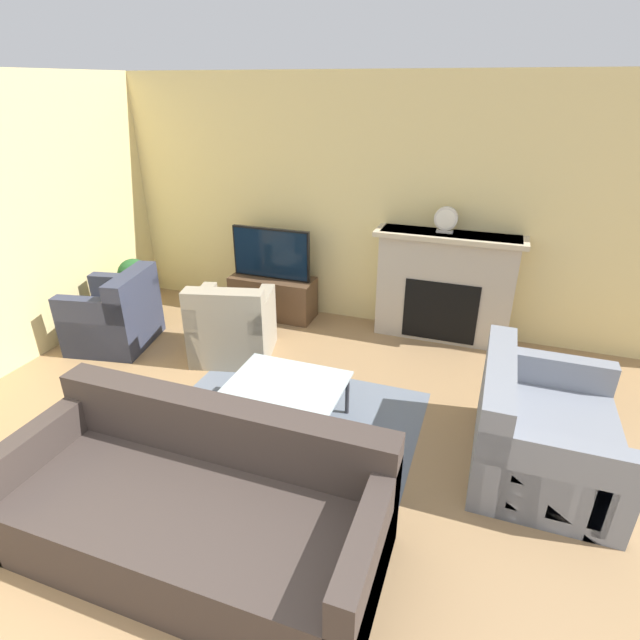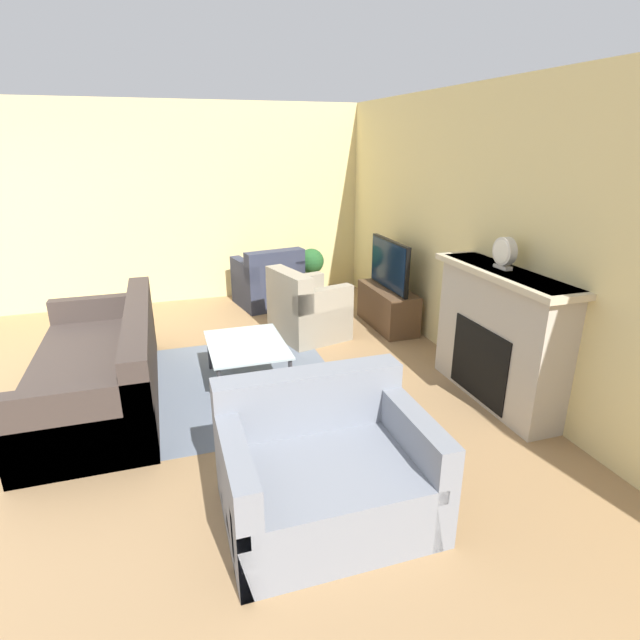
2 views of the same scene
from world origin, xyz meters
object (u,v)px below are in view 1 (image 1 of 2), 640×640
at_px(couch_loveseat, 538,434).
at_px(coffee_table, 287,387).
at_px(armchair_accent, 232,330).
at_px(potted_plant, 135,280).
at_px(mantel_clock, 446,219).
at_px(armchair_by_window, 116,318).
at_px(tv, 271,254).
at_px(couch_sectional, 196,508).

xyz_separation_m(couch_loveseat, coffee_table, (-1.91, -0.15, 0.08)).
bearing_deg(armchair_accent, potted_plant, -33.20).
bearing_deg(mantel_clock, potted_plant, -169.87).
relative_size(armchair_accent, potted_plant, 1.32).
height_order(armchair_by_window, armchair_accent, same).
distance_m(couch_loveseat, potted_plant, 4.66).
bearing_deg(coffee_table, mantel_clock, 65.85).
xyz_separation_m(potted_plant, mantel_clock, (3.49, 0.62, 0.88)).
xyz_separation_m(tv, potted_plant, (-1.57, -0.51, -0.34)).
bearing_deg(armchair_accent, tv, -102.83).
relative_size(couch_loveseat, potted_plant, 1.75).
distance_m(tv, coffee_table, 2.21).
xyz_separation_m(couch_sectional, armchair_accent, (-0.93, 2.15, 0.02)).
relative_size(couch_sectional, armchair_accent, 2.47).
bearing_deg(potted_plant, armchair_accent, -18.75).
bearing_deg(coffee_table, armchair_by_window, 162.92).
bearing_deg(mantel_clock, couch_sectional, -106.13).
xyz_separation_m(couch_loveseat, mantel_clock, (-0.99, 1.89, 1.03)).
height_order(tv, coffee_table, tv).
height_order(armchair_by_window, coffee_table, armchair_by_window).
relative_size(couch_sectional, mantel_clock, 8.55).
xyz_separation_m(tv, armchair_accent, (0.03, -1.05, -0.48)).
xyz_separation_m(couch_loveseat, armchair_accent, (-2.88, 0.73, 0.02)).
bearing_deg(couch_loveseat, armchair_by_window, 82.43).
distance_m(coffee_table, mantel_clock, 2.43).
distance_m(tv, armchair_by_window, 1.84).
height_order(tv, mantel_clock, mantel_clock).
distance_m(tv, couch_sectional, 3.38).
bearing_deg(couch_sectional, coffee_table, 87.98).
bearing_deg(couch_loveseat, couch_sectional, 126.09).
height_order(couch_loveseat, armchair_accent, same).
relative_size(tv, armchair_by_window, 1.01).
height_order(armchair_by_window, mantel_clock, mantel_clock).
bearing_deg(armchair_by_window, couch_sectional, 37.55).
bearing_deg(tv, mantel_clock, 3.44).
xyz_separation_m(tv, couch_sectional, (0.96, -3.20, -0.50)).
relative_size(armchair_by_window, armchair_accent, 1.02).
bearing_deg(mantel_clock, tv, -176.56).
bearing_deg(armchair_accent, couch_loveseat, 151.41).
height_order(couch_loveseat, armchair_by_window, same).
xyz_separation_m(couch_sectional, couch_loveseat, (1.95, 1.42, 0.01)).
bearing_deg(couch_loveseat, potted_plant, 74.19).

